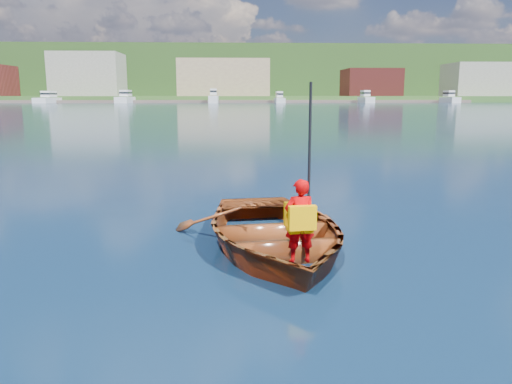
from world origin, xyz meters
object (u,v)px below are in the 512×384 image
at_px(marina_yachts, 184,98).
at_px(rowboat, 273,232).
at_px(child_paddler, 300,219).
at_px(dock, 215,101).

bearing_deg(marina_yachts, rowboat, -83.73).
xyz_separation_m(child_paddler, marina_yachts, (-16.04, 144.55, 0.69)).
bearing_deg(dock, marina_yachts, -152.35).
height_order(child_paddler, dock, child_paddler).
distance_m(child_paddler, marina_yachts, 145.44).
relative_size(child_paddler, marina_yachts, 0.02).
xyz_separation_m(child_paddler, dock, (-7.10, 149.23, -0.25)).
bearing_deg(rowboat, child_paddler, -72.91).
relative_size(rowboat, child_paddler, 1.90).
bearing_deg(dock, child_paddler, -87.28).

